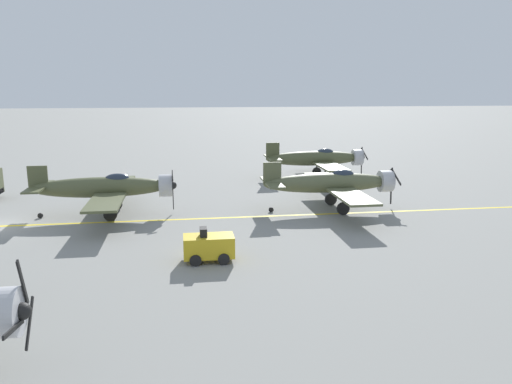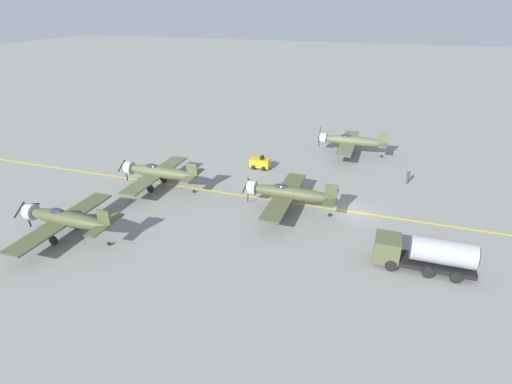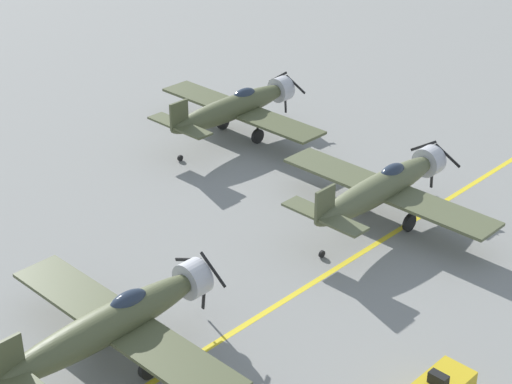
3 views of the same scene
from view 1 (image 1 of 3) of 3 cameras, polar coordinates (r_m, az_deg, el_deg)
The scene contains 4 objects.
airplane_far_left at distance 49.43m, azimuth 7.07°, elevation 3.81°, with size 12.00×9.98×3.65m.
airplane_far_center at distance 36.78m, azimuth 8.77°, elevation 1.01°, with size 12.00×9.98×3.65m.
airplane_mid_center at distance 36.24m, azimuth -16.69°, elevation 0.48°, with size 12.00×9.98×3.65m.
tow_tractor at distance 26.06m, azimuth -5.43°, elevation -6.20°, with size 1.57×2.60×1.79m.
Camera 1 is at (33.39, 12.13, 8.83)m, focal length 35.00 mm.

